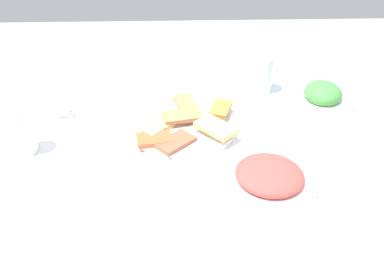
{
  "coord_description": "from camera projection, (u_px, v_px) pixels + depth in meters",
  "views": [
    {
      "loc": [
        0.05,
        0.98,
        1.44
      ],
      "look_at": [
        0.02,
        -0.04,
        0.76
      ],
      "focal_mm": 42.17,
      "sensor_mm": 36.0,
      "label": 1
    }
  ],
  "objects": [
    {
      "name": "fork",
      "position": [
        44.0,
        109.0,
        1.36
      ],
      "size": [
        0.17,
        0.03,
        0.0
      ],
      "primitive_type": "cube",
      "rotation": [
        0.0,
        0.0,
        -0.09
      ],
      "color": "silver",
      "rests_on": "paper_napkin"
    },
    {
      "name": "pide_platter",
      "position": [
        182.0,
        123.0,
        1.28
      ],
      "size": [
        0.33,
        0.33,
        0.04
      ],
      "color": "white",
      "rests_on": "dining_table"
    },
    {
      "name": "salad_plate_greens",
      "position": [
        269.0,
        176.0,
        1.08
      ],
      "size": [
        0.24,
        0.24,
        0.04
      ],
      "color": "white",
      "rests_on": "dining_table"
    },
    {
      "name": "salad_plate_rice",
      "position": [
        322.0,
        95.0,
        1.4
      ],
      "size": [
        0.2,
        0.2,
        0.07
      ],
      "color": "white",
      "rests_on": "dining_table"
    },
    {
      "name": "soda_can",
      "position": [
        22.0,
        131.0,
        1.16
      ],
      "size": [
        0.08,
        0.08,
        0.12
      ],
      "primitive_type": "cylinder",
      "rotation": [
        0.0,
        0.0,
        6.01
      ],
      "color": "silver",
      "rests_on": "dining_table"
    },
    {
      "name": "drinking_glass",
      "position": [
        262.0,
        74.0,
        1.44
      ],
      "size": [
        0.07,
        0.07,
        0.12
      ],
      "primitive_type": "cylinder",
      "color": "silver",
      "rests_on": "dining_table"
    },
    {
      "name": "dining_table",
      "position": [
        199.0,
        169.0,
        1.25
      ],
      "size": [
        1.16,
        0.82,
        0.73
      ],
      "color": "white",
      "rests_on": "ground_plane"
    },
    {
      "name": "spoon",
      "position": [
        41.0,
        115.0,
        1.33
      ],
      "size": [
        0.2,
        0.02,
        0.0
      ],
      "primitive_type": "cube",
      "rotation": [
        0.0,
        0.0,
        0.01
      ],
      "color": "silver",
      "rests_on": "paper_napkin"
    },
    {
      "name": "paper_napkin",
      "position": [
        43.0,
        113.0,
        1.35
      ],
      "size": [
        0.15,
        0.15,
        0.0
      ],
      "primitive_type": "cube",
      "rotation": [
        0.0,
        0.0,
        -0.27
      ],
      "color": "white",
      "rests_on": "dining_table"
    }
  ]
}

